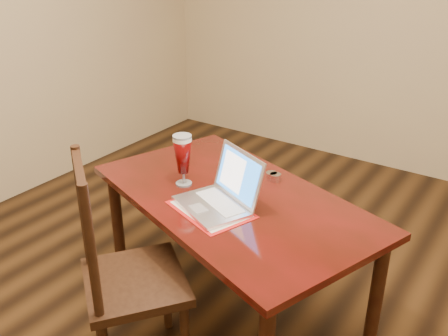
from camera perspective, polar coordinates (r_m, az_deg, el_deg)
The scene contains 3 objects.
ground at distance 2.85m, azimuth 0.63°, elevation -17.25°, with size 5.00×5.00×0.00m, color black.
dining_table at distance 2.58m, azimuth 0.74°, elevation -4.63°, with size 1.71×1.30×0.99m.
dining_chair at distance 2.35m, azimuth -11.16°, elevation -12.09°, with size 0.64×0.64×1.10m.
Camera 1 is at (1.17, -1.75, 1.92)m, focal length 40.00 mm.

